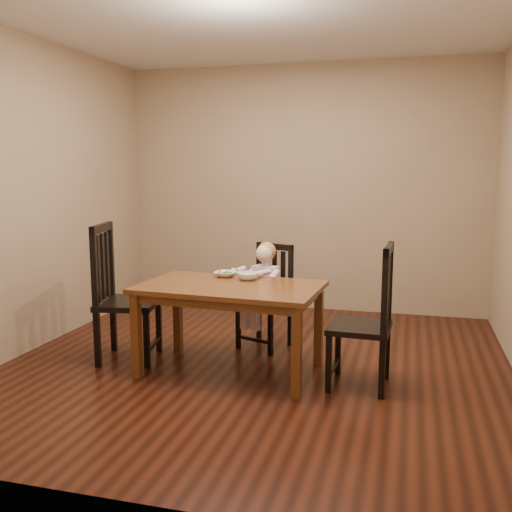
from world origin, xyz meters
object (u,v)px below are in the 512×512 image
(bowl_peas, at_px, (225,274))
(chair_child, at_px, (267,298))
(toddler, at_px, (265,285))
(bowl_veg, at_px, (248,276))
(dining_table, at_px, (230,295))
(chair_left, at_px, (121,295))
(chair_right, at_px, (367,320))

(bowl_peas, bearing_deg, chair_child, 56.68)
(toddler, xyz_separation_m, bowl_veg, (-0.03, -0.42, 0.15))
(bowl_peas, height_order, bowl_veg, bowl_veg)
(toddler, bearing_deg, dining_table, 100.02)
(chair_child, xyz_separation_m, bowl_veg, (-0.05, -0.47, 0.28))
(toddler, xyz_separation_m, bowl_peas, (-0.25, -0.35, 0.15))
(chair_child, relative_size, bowl_veg, 4.93)
(bowl_veg, bearing_deg, chair_left, -169.22)
(toddler, height_order, bowl_veg, toddler)
(chair_child, bearing_deg, toddler, 90.00)
(toddler, bearing_deg, bowl_veg, 105.47)
(chair_child, distance_m, bowl_peas, 0.55)
(dining_table, height_order, chair_child, chair_child)
(chair_right, distance_m, toddler, 1.18)
(toddler, bearing_deg, chair_left, 49.78)
(toddler, bearing_deg, chair_right, 162.79)
(toddler, bearing_deg, bowl_peas, 74.72)
(chair_left, bearing_deg, chair_child, 109.76)
(bowl_peas, xyz_separation_m, bowl_veg, (0.22, -0.07, 0.01))
(chair_child, bearing_deg, chair_right, 160.67)
(chair_child, xyz_separation_m, chair_right, (0.93, -0.75, 0.07))
(dining_table, relative_size, bowl_peas, 8.08)
(chair_left, relative_size, chair_right, 1.08)
(chair_child, bearing_deg, bowl_veg, 103.96)
(dining_table, xyz_separation_m, chair_child, (0.12, 0.70, -0.17))
(chair_child, distance_m, toddler, 0.14)
(bowl_peas, bearing_deg, bowl_veg, -17.84)
(chair_left, bearing_deg, bowl_peas, 96.19)
(bowl_veg, bearing_deg, chair_child, 84.45)
(dining_table, distance_m, chair_child, 0.73)
(dining_table, relative_size, chair_child, 1.57)
(chair_child, distance_m, chair_left, 1.27)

